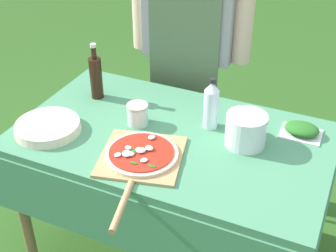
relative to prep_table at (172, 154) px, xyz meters
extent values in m
cube|color=#478960|center=(0.00, 0.00, 0.08)|extent=(1.31, 0.77, 0.04)
cube|color=#478960|center=(0.00, -0.39, -0.08)|extent=(1.31, 0.01, 0.28)
cube|color=#478960|center=(0.00, 0.39, -0.08)|extent=(1.31, 0.01, 0.28)
cube|color=#478960|center=(-0.66, 0.00, -0.08)|extent=(0.01, 0.77, 0.28)
cube|color=#478960|center=(0.66, 0.00, -0.08)|extent=(0.01, 0.77, 0.28)
cylinder|color=olive|center=(-0.60, -0.33, -0.30)|extent=(0.05, 0.05, 0.72)
cylinder|color=olive|center=(-0.60, 0.33, -0.30)|extent=(0.05, 0.05, 0.72)
cylinder|color=olive|center=(0.60, 0.33, -0.30)|extent=(0.05, 0.05, 0.72)
cylinder|color=#70604C|center=(-0.09, 0.62, -0.24)|extent=(0.12, 0.12, 0.84)
cylinder|color=#70604C|center=(-0.25, 0.60, -0.24)|extent=(0.12, 0.12, 0.84)
cube|color=#56704C|center=(-0.16, 0.51, 0.26)|extent=(0.36, 0.03, 0.91)
cylinder|color=beige|center=(0.10, 0.63, 0.46)|extent=(0.10, 0.10, 0.56)
cube|color=tan|center=(-0.05, -0.19, 0.10)|extent=(0.38, 0.38, 0.01)
cylinder|color=tan|center=(0.02, -0.47, 0.10)|extent=(0.08, 0.25, 0.02)
cylinder|color=beige|center=(-0.05, -0.19, 0.12)|extent=(0.29, 0.29, 0.01)
cylinder|color=#B22819|center=(-0.05, -0.19, 0.12)|extent=(0.25, 0.25, 0.00)
ellipsoid|color=white|center=(-0.02, -0.17, 0.13)|extent=(0.04, 0.04, 0.02)
ellipsoid|color=white|center=(-0.05, -0.19, 0.13)|extent=(0.05, 0.05, 0.01)
ellipsoid|color=white|center=(-0.01, -0.24, 0.13)|extent=(0.04, 0.04, 0.01)
ellipsoid|color=white|center=(-0.07, -0.23, 0.13)|extent=(0.04, 0.03, 0.01)
ellipsoid|color=white|center=(-0.09, -0.23, 0.13)|extent=(0.05, 0.05, 0.01)
ellipsoid|color=white|center=(-0.12, -0.25, 0.13)|extent=(0.03, 0.03, 0.01)
ellipsoid|color=white|center=(-0.10, -0.20, 0.13)|extent=(0.03, 0.03, 0.01)
ellipsoid|color=white|center=(-0.05, -0.19, 0.13)|extent=(0.04, 0.04, 0.01)
ellipsoid|color=white|center=(-0.05, -0.09, 0.13)|extent=(0.03, 0.03, 0.01)
ellipsoid|color=#286B23|center=(-0.07, -0.21, 0.13)|extent=(0.04, 0.04, 0.00)
ellipsoid|color=#286B23|center=(-0.04, -0.27, 0.13)|extent=(0.03, 0.01, 0.00)
ellipsoid|color=#286B23|center=(0.03, -0.26, 0.13)|extent=(0.04, 0.02, 0.00)
cylinder|color=black|center=(-0.45, 0.15, 0.20)|extent=(0.06, 0.06, 0.20)
cylinder|color=black|center=(-0.45, 0.15, 0.33)|extent=(0.02, 0.02, 0.06)
cylinder|color=silver|center=(-0.45, 0.15, 0.36)|extent=(0.03, 0.03, 0.02)
cylinder|color=silver|center=(0.12, 0.13, 0.19)|extent=(0.06, 0.06, 0.18)
cone|color=silver|center=(0.12, 0.13, 0.29)|extent=(0.06, 0.06, 0.04)
cylinder|color=#232326|center=(0.12, 0.13, 0.32)|extent=(0.03, 0.03, 0.02)
cube|color=silver|center=(0.49, 0.23, 0.10)|extent=(0.17, 0.13, 0.01)
ellipsoid|color=#286B23|center=(0.49, 0.23, 0.13)|extent=(0.15, 0.11, 0.04)
cylinder|color=silver|center=(0.30, 0.06, 0.17)|extent=(0.17, 0.17, 0.13)
cylinder|color=beige|center=(-0.49, -0.19, 0.10)|extent=(0.28, 0.28, 0.00)
cylinder|color=beige|center=(-0.49, -0.19, 0.11)|extent=(0.28, 0.28, 0.00)
cylinder|color=beige|center=(-0.49, -0.19, 0.11)|extent=(0.28, 0.28, 0.00)
cylinder|color=beige|center=(-0.49, -0.19, 0.12)|extent=(0.28, 0.28, 0.00)
cylinder|color=beige|center=(-0.49, -0.19, 0.12)|extent=(0.28, 0.28, 0.00)
cylinder|color=beige|center=(-0.49, -0.19, 0.13)|extent=(0.27, 0.27, 0.00)
cylinder|color=beige|center=(-0.49, -0.19, 0.13)|extent=(0.27, 0.27, 0.00)
cylinder|color=beige|center=(-0.49, -0.19, 0.14)|extent=(0.27, 0.27, 0.00)
cylinder|color=silver|center=(-0.17, 0.02, 0.14)|extent=(0.09, 0.09, 0.08)
cylinder|color=#B22819|center=(-0.17, 0.02, 0.13)|extent=(0.08, 0.08, 0.06)
cylinder|color=#B7B2A3|center=(-0.17, 0.02, 0.19)|extent=(0.09, 0.09, 0.01)
camera|label=1|loc=(0.65, -1.48, 1.21)|focal=50.00mm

